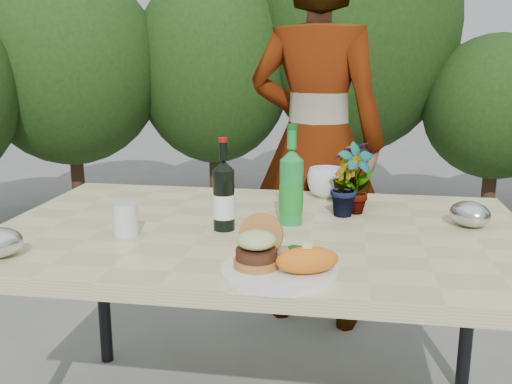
# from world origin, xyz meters

# --- Properties ---
(patio_table) EXTENTS (1.60, 1.00, 0.75)m
(patio_table) POSITION_xyz_m (0.00, 0.00, 0.69)
(patio_table) COLOR #CFC08A
(patio_table) RESTS_ON ground
(shrub_hedge) EXTENTS (7.03, 5.24, 2.51)m
(shrub_hedge) POSITION_xyz_m (0.14, 1.57, 1.22)
(shrub_hedge) COLOR #382316
(shrub_hedge) RESTS_ON ground
(dinner_plate) EXTENTS (0.28, 0.28, 0.01)m
(dinner_plate) POSITION_xyz_m (0.10, -0.36, 0.76)
(dinner_plate) COLOR white
(dinner_plate) RESTS_ON patio_table
(burger_stack) EXTENTS (0.11, 0.16, 0.11)m
(burger_stack) POSITION_xyz_m (0.05, -0.35, 0.81)
(burger_stack) COLOR #B7722D
(burger_stack) RESTS_ON dinner_plate
(sweet_potato) EXTENTS (0.17, 0.12, 0.06)m
(sweet_potato) POSITION_xyz_m (0.17, -0.38, 0.80)
(sweet_potato) COLOR orange
(sweet_potato) RESTS_ON dinner_plate
(grilled_veg) EXTENTS (0.08, 0.05, 0.03)m
(grilled_veg) POSITION_xyz_m (0.12, -0.27, 0.78)
(grilled_veg) COLOR olive
(grilled_veg) RESTS_ON dinner_plate
(wine_bottle) EXTENTS (0.07, 0.07, 0.28)m
(wine_bottle) POSITION_xyz_m (-0.10, -0.04, 0.85)
(wine_bottle) COLOR black
(wine_bottle) RESTS_ON patio_table
(sparkling_water) EXTENTS (0.07, 0.07, 0.31)m
(sparkling_water) POSITION_xyz_m (0.09, 0.06, 0.86)
(sparkling_water) COLOR #188932
(sparkling_water) RESTS_ON patio_table
(plastic_cup) EXTENTS (0.07, 0.07, 0.09)m
(plastic_cup) POSITION_xyz_m (-0.37, -0.14, 0.80)
(plastic_cup) COLOR silver
(plastic_cup) RESTS_ON patio_table
(seedling_left) EXTENTS (0.15, 0.13, 0.23)m
(seedling_left) POSITION_xyz_m (0.28, 0.21, 0.87)
(seedling_left) COLOR #295F20
(seedling_left) RESTS_ON patio_table
(seedling_mid) EXTENTS (0.10, 0.12, 0.19)m
(seedling_mid) POSITION_xyz_m (0.24, 0.18, 0.85)
(seedling_mid) COLOR #1E531C
(seedling_mid) RESTS_ON patio_table
(seedling_right) EXTENTS (0.18, 0.18, 0.23)m
(seedling_right) POSITION_xyz_m (0.27, 0.29, 0.86)
(seedling_right) COLOR #2D6021
(seedling_right) RESTS_ON patio_table
(blue_bowl) EXTENTS (0.17, 0.17, 0.11)m
(blue_bowl) POSITION_xyz_m (0.18, 0.42, 0.80)
(blue_bowl) COLOR white
(blue_bowl) RESTS_ON patio_table
(foil_packet_right) EXTENTS (0.16, 0.17, 0.08)m
(foil_packet_right) POSITION_xyz_m (0.63, 0.11, 0.79)
(foil_packet_right) COLOR #B4B6BB
(foil_packet_right) RESTS_ON patio_table
(person) EXTENTS (0.70, 0.53, 1.74)m
(person) POSITION_xyz_m (0.11, 0.97, 0.87)
(person) COLOR #8C6246
(person) RESTS_ON ground
(terracotta_pot) EXTENTS (0.17, 0.17, 0.14)m
(terracotta_pot) POSITION_xyz_m (-1.63, 1.76, 0.07)
(terracotta_pot) COLOR #A94C2B
(terracotta_pot) RESTS_ON ground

